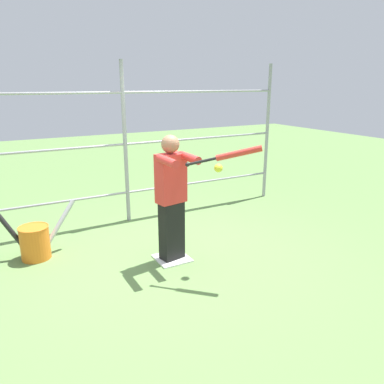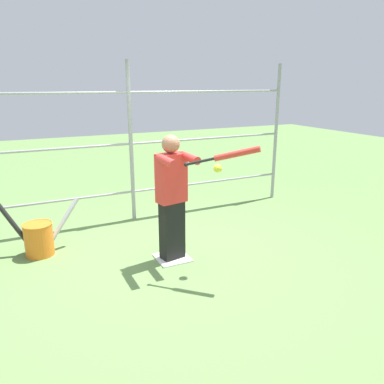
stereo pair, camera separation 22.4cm
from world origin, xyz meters
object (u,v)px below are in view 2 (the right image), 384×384
at_px(baseball_bat_swinging, 230,155).
at_px(bat_bucket, 39,238).
at_px(softball_in_flight, 218,168).
at_px(batter, 172,195).

height_order(baseball_bat_swinging, bat_bucket, baseball_bat_swinging).
relative_size(baseball_bat_swinging, softball_in_flight, 6.75).
height_order(softball_in_flight, bat_bucket, softball_in_flight).
relative_size(baseball_bat_swinging, bat_bucket, 0.64).
bearing_deg(batter, softball_in_flight, 130.13).
distance_m(baseball_bat_swinging, softball_in_flight, 0.33).
bearing_deg(softball_in_flight, batter, -49.87).
xyz_separation_m(batter, bat_bucket, (1.48, -0.87, -0.62)).
xyz_separation_m(softball_in_flight, bat_bucket, (1.85, -1.31, -0.99)).
bearing_deg(bat_bucket, baseball_bat_swinging, 139.54).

